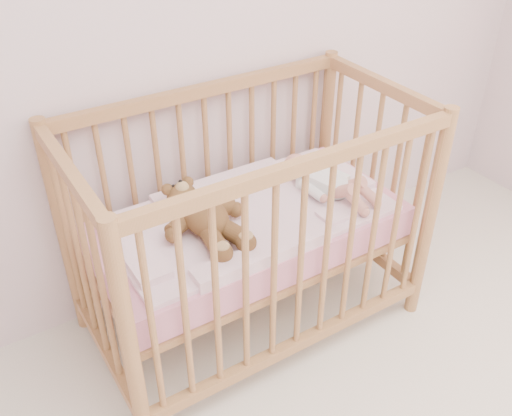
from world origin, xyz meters
TOP-DOWN VIEW (x-y plane):
  - crib at (0.11, 1.60)m, footprint 1.36×0.76m
  - mattress at (0.11, 1.60)m, footprint 1.22×0.62m
  - blanket at (0.11, 1.60)m, footprint 1.10×0.58m
  - baby at (0.46, 1.58)m, footprint 0.35×0.54m
  - teddy_bear at (-0.09, 1.58)m, footprint 0.38×0.52m

SIDE VIEW (x-z plane):
  - mattress at x=0.11m, z-range 0.42..0.55m
  - crib at x=0.11m, z-range 0.00..1.00m
  - blanket at x=0.11m, z-range 0.53..0.59m
  - baby at x=0.46m, z-range 0.58..0.69m
  - teddy_bear at x=-0.09m, z-range 0.58..0.71m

